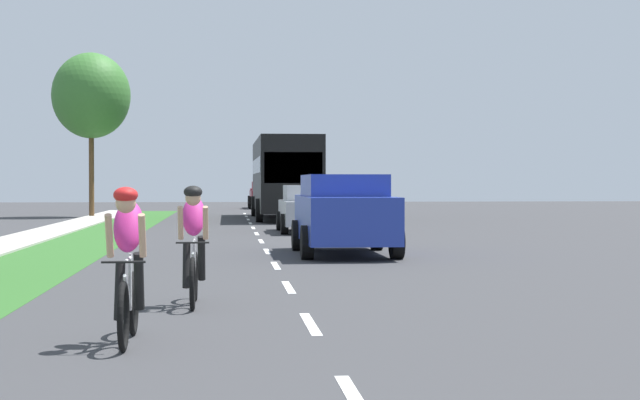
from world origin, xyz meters
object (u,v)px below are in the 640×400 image
Objects in this scene: cyclist_lead at (128,263)px; bus_black at (285,174)px; street_tree_far at (91,96)px; suv_blue at (344,212)px; cyclist_trailing at (194,244)px; pickup_maroon at (266,195)px; sedan_silver at (309,208)px.

cyclist_lead is 0.15× the size of bus_black.
suv_blue is at bearing -70.44° from street_tree_far.
cyclist_trailing is 48.42m from pickup_maroon.
street_tree_far is at bearing 99.66° from cyclist_trailing.
sedan_silver is 0.37× the size of bus_black.
cyclist_lead is 12.66m from suv_blue.
cyclist_trailing is (0.56, 3.03, 0.00)m from cyclist_lead.
bus_black reaches higher than pickup_maroon.
bus_black is 17.40m from pickup_maroon.
bus_black is at bearing 90.45° from sedan_silver.
cyclist_lead is 0.37× the size of suv_blue.
bus_black is 9.99m from street_tree_far.
pickup_maroon is 17.43m from street_tree_far.
cyclist_trailing is 31.14m from bus_black.
cyclist_trailing is 0.15× the size of bus_black.
bus_black is 1.52× the size of street_tree_far.
suv_blue is 0.92× the size of pickup_maroon.
street_tree_far reaches higher than cyclist_lead.
cyclist_trailing is at bearing -99.25° from sedan_silver.
street_tree_far reaches higher than bus_black.
street_tree_far reaches higher than sedan_silver.
suv_blue is 0.41× the size of bus_black.
cyclist_trailing is at bearing -93.44° from pickup_maroon.
suv_blue is at bearing 73.38° from cyclist_lead.
street_tree_far is (-8.85, 24.90, 4.67)m from suv_blue.
cyclist_lead and cyclist_trailing have the same top height.
suv_blue reaches higher than pickup_maroon.
street_tree_far reaches higher than suv_blue.
cyclist_trailing is 0.23× the size of street_tree_far.
bus_black is 2.27× the size of pickup_maroon.
cyclist_lead is at bearing -106.62° from suv_blue.
sedan_silver is 0.84× the size of pickup_maroon.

